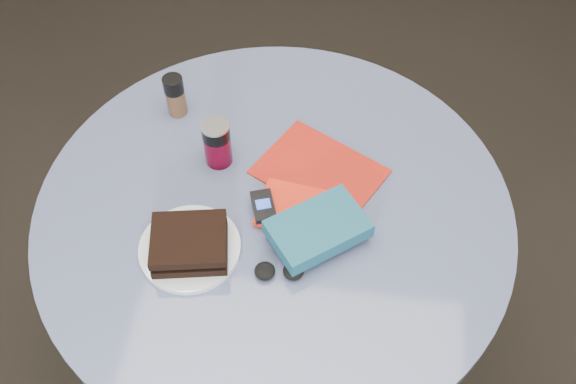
# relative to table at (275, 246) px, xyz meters

# --- Properties ---
(ground) EXTENTS (4.00, 4.00, 0.00)m
(ground) POSITION_rel_table_xyz_m (0.00, 0.00, -0.59)
(ground) COLOR black
(ground) RESTS_ON ground
(table) EXTENTS (1.00, 1.00, 0.75)m
(table) POSITION_rel_table_xyz_m (0.00, 0.00, 0.00)
(table) COLOR black
(table) RESTS_ON ground
(plate) EXTENTS (0.25, 0.25, 0.01)m
(plate) POSITION_rel_table_xyz_m (-0.15, -0.13, 0.17)
(plate) COLOR silver
(plate) RESTS_ON table
(sandwich) EXTENTS (0.16, 0.15, 0.05)m
(sandwich) POSITION_rel_table_xyz_m (-0.14, -0.14, 0.20)
(sandwich) COLOR black
(sandwich) RESTS_ON plate
(soda_can) EXTENTS (0.07, 0.07, 0.11)m
(soda_can) POSITION_rel_table_xyz_m (-0.14, 0.11, 0.22)
(soda_can) COLOR #56041A
(soda_can) RESTS_ON table
(pepper_grinder) EXTENTS (0.06, 0.06, 0.11)m
(pepper_grinder) POSITION_rel_table_xyz_m (-0.26, 0.24, 0.22)
(pepper_grinder) COLOR #4E3521
(pepper_grinder) RESTS_ON table
(magazine) EXTENTS (0.31, 0.29, 0.00)m
(magazine) POSITION_rel_table_xyz_m (0.09, 0.10, 0.17)
(magazine) COLOR maroon
(magazine) RESTS_ON table
(red_book) EXTENTS (0.19, 0.14, 0.01)m
(red_book) POSITION_rel_table_xyz_m (0.06, -0.01, 0.18)
(red_book) COLOR red
(red_book) RESTS_ON magazine
(novel) EXTENTS (0.22, 0.21, 0.04)m
(novel) POSITION_rel_table_xyz_m (0.10, -0.07, 0.20)
(novel) COLOR navy
(novel) RESTS_ON red_book
(mp3_player) EXTENTS (0.07, 0.09, 0.01)m
(mp3_player) POSITION_rel_table_xyz_m (-0.02, -0.02, 0.19)
(mp3_player) COLOR black
(mp3_player) RESTS_ON red_book
(headphones) EXTENTS (0.10, 0.05, 0.02)m
(headphones) POSITION_rel_table_xyz_m (0.03, -0.16, 0.17)
(headphones) COLOR black
(headphones) RESTS_ON table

